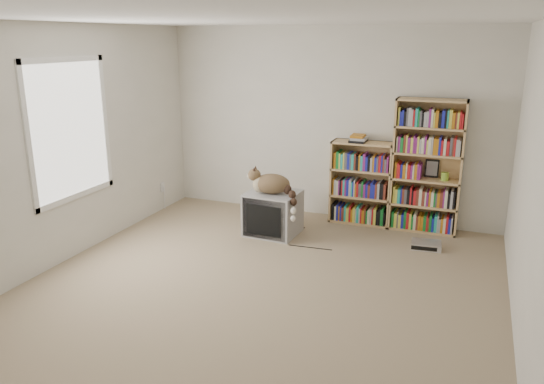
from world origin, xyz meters
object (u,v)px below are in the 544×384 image
(bookcase_tall, at_px, (427,169))
(crt_tv, at_px, (273,213))
(dvd_player, at_px, (426,245))
(cat, at_px, (275,187))
(bookcase_short, at_px, (361,186))

(bookcase_tall, bearing_deg, crt_tv, -154.72)
(dvd_player, bearing_deg, crt_tv, -179.78)
(crt_tv, distance_m, cat, 0.37)
(bookcase_short, distance_m, dvd_player, 1.20)
(dvd_player, bearing_deg, cat, -177.10)
(crt_tv, distance_m, bookcase_short, 1.25)
(dvd_player, bearing_deg, bookcase_tall, 94.71)
(bookcase_short, height_order, dvd_player, bookcase_short)
(cat, bearing_deg, crt_tv, 111.53)
(crt_tv, bearing_deg, bookcase_tall, 28.12)
(crt_tv, height_order, dvd_player, crt_tv)
(bookcase_tall, height_order, dvd_player, bookcase_tall)
(crt_tv, relative_size, dvd_player, 1.91)
(crt_tv, xyz_separation_m, bookcase_tall, (1.72, 0.81, 0.53))
(bookcase_short, xyz_separation_m, dvd_player, (0.91, -0.63, -0.46))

